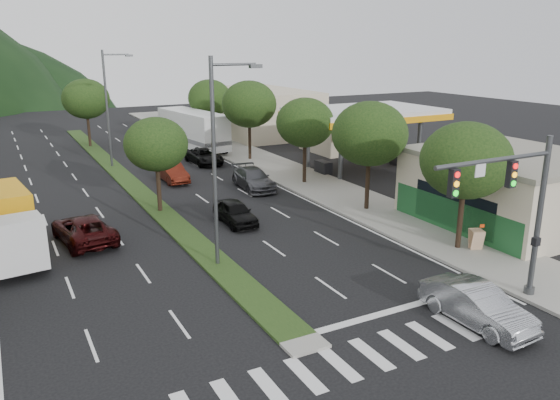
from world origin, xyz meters
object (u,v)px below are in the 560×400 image
car_queue_c (172,172)px  motorhome (193,130)px  traffic_signal (517,198)px  car_queue_d (204,156)px  tree_med_near (156,144)px  streetlight_mid (109,103)px  car_queue_a (235,212)px  car_queue_b (253,179)px  a_frame_sign (476,238)px  sedan_silver (477,305)px  tree_med_far (86,99)px  box_truck (5,227)px  tree_r_b (370,134)px  tree_r_c (305,123)px  streetlight_near (218,153)px  tree_r_d (249,104)px  suv_maroon (84,229)px  tree_r_e (210,98)px  tree_r_a (466,161)px

car_queue_c → motorhome: 13.09m
traffic_signal → car_queue_d: (-1.35, 32.05, -3.97)m
tree_med_near → streetlight_mid: size_ratio=0.60×
car_queue_a → car_queue_d: bearing=76.1°
car_queue_b → a_frame_sign: bearing=-69.9°
car_queue_d → sedan_silver: bearing=-94.2°
tree_med_far → car_queue_a: 30.93m
traffic_signal → box_truck: size_ratio=0.97×
streetlight_mid → a_frame_sign: bearing=-67.3°
car_queue_d → motorhome: 6.91m
motorhome → car_queue_d: bearing=-109.1°
tree_r_b → tree_r_c: size_ratio=1.07×
car_queue_a → traffic_signal: bearing=-69.0°
tree_med_near → streetlight_near: size_ratio=0.60×
tree_med_near → a_frame_sign: 19.66m
tree_r_c → box_truck: bearing=-163.8°
tree_r_d → box_truck: tree_r_d is taller
tree_r_b → car_queue_c: size_ratio=1.57×
sedan_silver → car_queue_d: bearing=86.2°
tree_r_b → car_queue_d: (-4.32, 18.51, -4.36)m
car_queue_a → a_frame_sign: (9.24, -10.19, 0.08)m
suv_maroon → tree_r_d: bearing=-145.6°
motorhome → sedan_silver: bearing=-101.2°
tree_med_far → box_truck: (-9.00, -30.09, -3.37)m
tree_r_d → a_frame_sign: bearing=-88.7°
tree_r_e → car_queue_d: tree_r_e is taller
car_queue_a → tree_r_b: bearing=-9.8°
streetlight_mid → car_queue_b: (7.67, -12.49, -4.82)m
car_queue_a → car_queue_b: size_ratio=0.79×
streetlight_mid → box_truck: (-9.21, -19.09, -3.95)m
tree_r_b → car_queue_d: size_ratio=1.42×
car_queue_a → sedan_silver: bearing=-77.5°
tree_r_a → tree_r_d: (0.00, 26.00, 0.36)m
suv_maroon → car_queue_c: suv_maroon is taller
sedan_silver → motorhome: size_ratio=0.45×
tree_r_d → suv_maroon: tree_r_d is taller
streetlight_mid → car_queue_d: size_ratio=2.05×
suv_maroon → car_queue_d: size_ratio=1.10×
a_frame_sign → motorhome: bearing=119.3°
streetlight_mid → car_queue_a: size_ratio=2.43×
tree_r_e → motorhome: tree_r_e is taller
box_truck → car_queue_b: bearing=-165.6°
traffic_signal → sedan_silver: size_ratio=1.48×
traffic_signal → streetlight_mid: (-8.82, 34.54, 0.94)m
tree_r_c → streetlight_near: (-11.79, -12.00, 0.84)m
car_queue_a → box_truck: bearing=178.7°
tree_med_near → suv_maroon: tree_med_near is taller
sedan_silver → tree_r_b: bearing=67.4°
tree_r_a → box_truck: 23.44m
streetlight_mid → motorhome: streetlight_mid is taller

